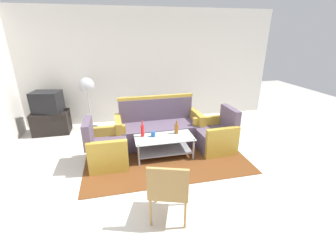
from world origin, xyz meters
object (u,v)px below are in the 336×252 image
object	(u,v)px
couch	(159,128)
bottle_brown	(176,129)
bottle_red	(143,131)
television	(47,102)
cup	(153,134)
pedestal_fan	(87,89)
coffee_table	(164,143)
armchair_right	(216,136)
tv_stand	(51,122)
armchair_left	(107,149)
wicker_chair	(169,187)

from	to	relation	value
couch	bottle_brown	xyz separation A→B (m)	(0.25, -0.54, 0.19)
bottle_red	television	size ratio (longest dim) A/B	0.46
cup	pedestal_fan	bearing A→B (deg)	126.87
coffee_table	pedestal_fan	xyz separation A→B (m)	(-1.46, 1.73, 0.74)
couch	pedestal_fan	xyz separation A→B (m)	(-1.48, 1.11, 0.70)
bottle_brown	television	bearing A→B (deg)	148.58
bottle_brown	cup	world-z (taller)	bottle_brown
armchair_right	coffee_table	bearing A→B (deg)	89.46
bottle_brown	television	xyz separation A→B (m)	(-2.62, 1.60, 0.25)
tv_stand	television	world-z (taller)	television
armchair_right	cup	distance (m)	1.29
armchair_right	television	world-z (taller)	television
couch	bottle_red	xyz separation A→B (m)	(-0.41, -0.53, 0.21)
armchair_left	bottle_brown	bearing A→B (deg)	96.35
tv_stand	bottle_brown	bearing A→B (deg)	-31.37
tv_stand	wicker_chair	distance (m)	3.91
television	tv_stand	bearing A→B (deg)	90.00
television	armchair_right	bearing A→B (deg)	165.92
bottle_brown	coffee_table	bearing A→B (deg)	-162.39
television	coffee_table	bearing A→B (deg)	155.79
coffee_table	wicker_chair	xyz separation A→B (m)	(-0.29, -1.63, 0.22)
coffee_table	tv_stand	distance (m)	2.89
bottle_red	pedestal_fan	distance (m)	2.02
couch	tv_stand	world-z (taller)	couch
wicker_chair	pedestal_fan	bearing A→B (deg)	127.99
armchair_left	television	world-z (taller)	television
tv_stand	television	xyz separation A→B (m)	(0.00, 0.00, 0.50)
armchair_right	bottle_red	size ratio (longest dim) A/B	2.72
bottle_red	wicker_chair	distance (m)	1.73
armchair_right	wicker_chair	bearing A→B (deg)	137.80
armchair_left	tv_stand	world-z (taller)	armchair_left
armchair_left	bottle_red	size ratio (longest dim) A/B	2.72
armchair_right	television	size ratio (longest dim) A/B	1.26
armchair_right	tv_stand	xyz separation A→B (m)	(-3.44, 1.64, -0.03)
bottle_red	cup	xyz separation A→B (m)	(0.19, -0.05, -0.07)
coffee_table	bottle_red	world-z (taller)	bottle_red
bottle_red	pedestal_fan	xyz separation A→B (m)	(-1.08, 1.64, 0.48)
bottle_brown	cup	bearing A→B (deg)	-174.68
coffee_table	pedestal_fan	size ratio (longest dim) A/B	0.87
television	cup	bearing A→B (deg)	154.14
bottle_red	cup	bearing A→B (deg)	-15.24
couch	wicker_chair	xyz separation A→B (m)	(-0.31, -2.26, 0.18)
couch	armchair_left	size ratio (longest dim) A/B	2.13
wicker_chair	couch	bearing A→B (deg)	100.98
coffee_table	wicker_chair	world-z (taller)	wicker_chair
bottle_brown	wicker_chair	world-z (taller)	wicker_chair
couch	bottle_brown	distance (m)	0.63
bottle_red	bottle_brown	bearing A→B (deg)	-0.82
armchair_left	bottle_red	xyz separation A→B (m)	(0.67, 0.14, 0.24)
armchair_left	pedestal_fan	distance (m)	1.96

